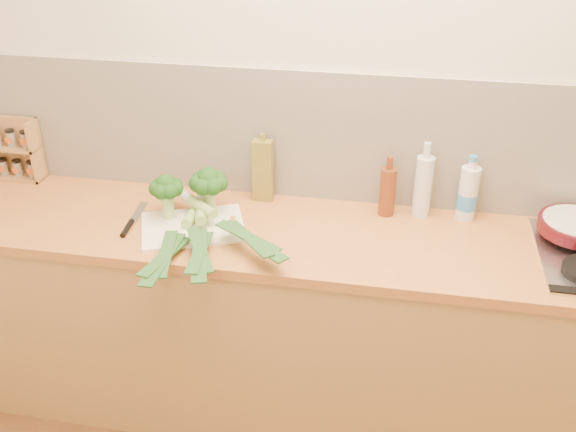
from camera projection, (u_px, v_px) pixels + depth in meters
The scene contains 14 objects.
room_shell at pixel (348, 140), 2.55m from camera, with size 3.50×3.50×3.50m.
counter at pixel (333, 328), 2.65m from camera, with size 3.20×0.62×0.90m.
chopping_board at pixel (193, 227), 2.47m from camera, with size 0.39×0.29×0.01m, color white.
broccoli_left at pixel (166, 189), 2.46m from camera, with size 0.13×0.13×0.18m.
broccoli_right at pixel (209, 183), 2.49m from camera, with size 0.15×0.15×0.19m.
leek_front at pixel (186, 224), 2.43m from camera, with size 0.10×0.68×0.04m.
leek_mid at pixel (201, 224), 2.40m from camera, with size 0.23×0.62×0.04m.
leek_back at pixel (213, 214), 2.43m from camera, with size 0.56×0.48×0.04m.
chefs_knife at pixel (130, 224), 2.48m from camera, with size 0.05×0.29×0.02m.
spice_rack at pixel (16, 152), 2.81m from camera, with size 0.23×0.09×0.28m.
oil_tin at pixel (263, 170), 2.62m from camera, with size 0.08×0.05×0.29m.
glass_bottle at pixel (423, 185), 2.50m from camera, with size 0.07×0.07×0.31m.
amber_bottle at pixel (388, 191), 2.52m from camera, with size 0.06×0.06×0.25m.
water_bottle at pixel (468, 195), 2.49m from camera, with size 0.08×0.08×0.25m.
Camera 1 is at (0.20, -0.88, 2.15)m, focal length 40.00 mm.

